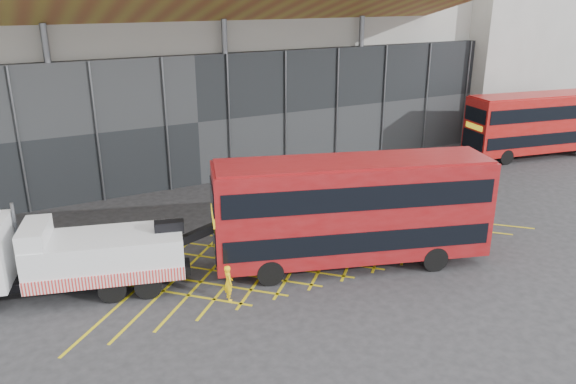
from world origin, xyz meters
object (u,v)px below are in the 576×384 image
worker (228,283)px  bus_towed (352,208)px  recovery_truck (59,256)px  bus_second (540,122)px

worker → bus_towed: bearing=-83.2°
recovery_truck → worker: (5.72, -3.50, -0.98)m
recovery_truck → worker: size_ratio=7.19×
bus_second → worker: size_ratio=7.87×
recovery_truck → bus_second: bearing=23.8°
worker → bus_second: bearing=-69.2°
bus_towed → bus_second: bus_towed is taller
recovery_truck → bus_second: size_ratio=0.91×
recovery_truck → bus_towed: size_ratio=0.87×
recovery_truck → worker: bearing=-16.1°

